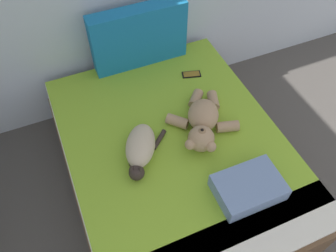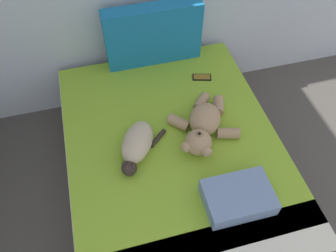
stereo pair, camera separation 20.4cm
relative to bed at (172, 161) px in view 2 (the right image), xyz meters
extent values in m
cube|color=brown|center=(0.00, 0.00, -0.10)|extent=(1.49, 1.90, 0.31)
cube|color=white|center=(0.00, 0.00, 0.15)|extent=(1.45, 1.84, 0.19)
cube|color=#8CB72D|center=(0.00, 0.06, 0.25)|extent=(1.43, 1.71, 0.02)
cube|color=#1972AD|center=(0.07, 0.85, 0.51)|extent=(0.76, 0.14, 0.49)
ellipsoid|color=#C6B293|center=(-0.24, 0.00, 0.34)|extent=(0.33, 0.39, 0.15)
sphere|color=#332823|center=(-0.33, -0.17, 0.31)|extent=(0.10, 0.10, 0.10)
cone|color=#332823|center=(-0.31, -0.19, 0.37)|extent=(0.04, 0.04, 0.04)
cone|color=#332823|center=(-0.36, -0.16, 0.37)|extent=(0.04, 0.04, 0.04)
cylinder|color=#332823|center=(-0.10, 0.03, 0.28)|extent=(0.14, 0.13, 0.03)
ellipsoid|color=#332823|center=(-0.32, -0.07, 0.29)|extent=(0.10, 0.11, 0.04)
ellipsoid|color=tan|center=(0.24, 0.06, 0.35)|extent=(0.32, 0.33, 0.18)
sphere|color=tan|center=(0.14, -0.12, 0.35)|extent=(0.18, 0.18, 0.18)
sphere|color=#8E6B49|center=(0.14, -0.12, 0.41)|extent=(0.07, 0.07, 0.07)
sphere|color=black|center=(0.14, -0.12, 0.44)|extent=(0.02, 0.02, 0.02)
sphere|color=tan|center=(0.16, -0.21, 0.36)|extent=(0.07, 0.07, 0.07)
sphere|color=tan|center=(0.05, -0.14, 0.36)|extent=(0.07, 0.07, 0.07)
cylinder|color=tan|center=(0.37, -0.07, 0.30)|extent=(0.17, 0.11, 0.08)
cylinder|color=tan|center=(0.40, 0.19, 0.30)|extent=(0.12, 0.16, 0.08)
cylinder|color=tan|center=(0.07, 0.11, 0.30)|extent=(0.16, 0.16, 0.08)
cylinder|color=tan|center=(0.29, 0.26, 0.30)|extent=(0.15, 0.16, 0.08)
cube|color=black|center=(0.39, 0.54, 0.27)|extent=(0.16, 0.11, 0.01)
cube|color=olive|center=(0.39, 0.54, 0.27)|extent=(0.14, 0.09, 0.00)
cube|color=#728CB7|center=(0.25, -0.54, 0.32)|extent=(0.40, 0.28, 0.11)
camera|label=1|loc=(-0.57, -1.24, 2.14)|focal=36.02mm
camera|label=2|loc=(-0.38, -1.30, 2.14)|focal=36.02mm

